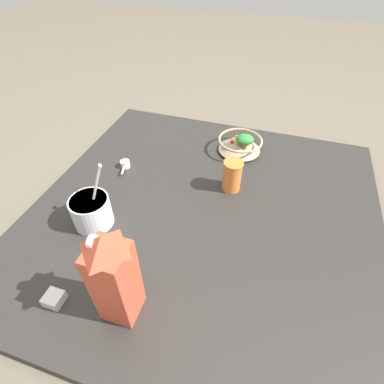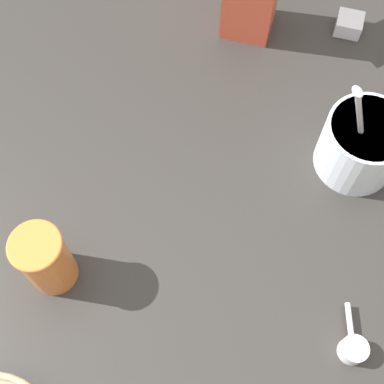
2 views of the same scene
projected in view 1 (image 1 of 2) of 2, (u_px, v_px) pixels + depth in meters
The scene contains 8 objects.
ground_plane at pixel (204, 216), 1.06m from camera, with size 6.00×6.00×0.00m, color #665B4C.
countertop at pixel (204, 213), 1.05m from camera, with size 1.17×1.17×0.03m.
fruit_bowl at pixel (240, 144), 1.27m from camera, with size 0.19×0.19×0.09m.
milk_carton at pixel (114, 277), 0.68m from camera, with size 0.09×0.09×0.30m.
yogurt_tub at pixel (91, 210), 0.96m from camera, with size 0.13×0.13×0.23m.
drinking_cup at pixel (232, 175), 1.08m from camera, with size 0.07×0.07×0.12m.
spice_jar at pixel (54, 299), 0.78m from camera, with size 0.05×0.05×0.03m.
measuring_scoop at pixel (125, 164), 1.20m from camera, with size 0.08×0.04×0.03m.
Camera 1 is at (0.70, 0.18, 0.78)m, focal length 28.00 mm.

